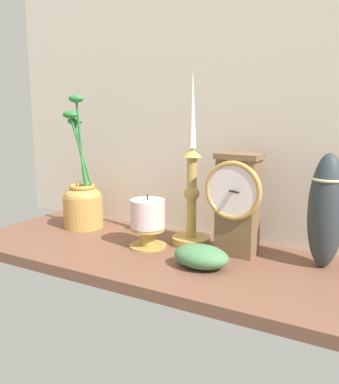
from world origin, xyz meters
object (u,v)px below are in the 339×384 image
(mantel_clock, at_px, (237,202))
(brass_vase_jar, at_px, (83,200))
(pillar_candle_front, at_px, (148,220))
(tall_ceramic_vase, at_px, (326,211))
(candlestick_tall_left, at_px, (192,196))

(mantel_clock, height_order, brass_vase_jar, brass_vase_jar)
(brass_vase_jar, relative_size, pillar_candle_front, 2.81)
(mantel_clock, height_order, tall_ceramic_vase, tall_ceramic_vase)
(brass_vase_jar, bearing_deg, candlestick_tall_left, 3.10)
(mantel_clock, relative_size, candlestick_tall_left, 0.56)
(mantel_clock, xyz_separation_m, candlestick_tall_left, (-0.12, 0.02, -0.00))
(brass_vase_jar, distance_m, pillar_candle_front, 0.24)
(candlestick_tall_left, height_order, tall_ceramic_vase, candlestick_tall_left)
(candlestick_tall_left, bearing_deg, mantel_clock, -8.68)
(mantel_clock, distance_m, brass_vase_jar, 0.44)
(mantel_clock, distance_m, candlestick_tall_left, 0.12)
(candlestick_tall_left, distance_m, tall_ceramic_vase, 0.30)
(mantel_clock, xyz_separation_m, tall_ceramic_vase, (0.18, 0.02, -0.00))
(candlestick_tall_left, relative_size, brass_vase_jar, 1.16)
(candlestick_tall_left, distance_m, pillar_candle_front, 0.12)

